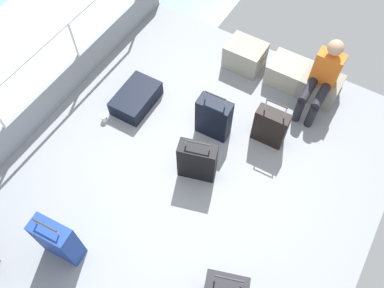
{
  "coord_description": "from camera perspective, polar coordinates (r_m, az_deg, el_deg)",
  "views": [
    {
      "loc": [
        1.18,
        -1.85,
        4.43
      ],
      "look_at": [
        -0.16,
        0.37,
        0.25
      ],
      "focal_mm": 37.21,
      "sensor_mm": 36.0,
      "label": 1
    }
  ],
  "objects": [
    {
      "name": "ground_plane",
      "position": [
        4.97,
        -0.66,
        -5.63
      ],
      "size": [
        4.4,
        5.2,
        0.06
      ],
      "primitive_type": "cube",
      "color": "gray"
    },
    {
      "name": "gunwale_port",
      "position": [
        5.69,
        -19.79,
        6.03
      ],
      "size": [
        0.06,
        5.2,
        0.45
      ],
      "primitive_type": "cube",
      "color": "gray",
      "rests_on": "ground_plane"
    },
    {
      "name": "railing_port",
      "position": [
        5.29,
        -21.55,
        9.7
      ],
      "size": [
        0.04,
        4.2,
        1.02
      ],
      "color": "silver",
      "rests_on": "ground_plane"
    },
    {
      "name": "cargo_crate_0",
      "position": [
        5.99,
        7.61,
        12.48
      ],
      "size": [
        0.58,
        0.43,
        0.38
      ],
      "color": "gray",
      "rests_on": "ground_plane"
    },
    {
      "name": "cargo_crate_1",
      "position": [
        5.9,
        13.93,
        9.8
      ],
      "size": [
        0.66,
        0.45,
        0.34
      ],
      "color": "#9E9989",
      "rests_on": "ground_plane"
    },
    {
      "name": "cargo_crate_2",
      "position": [
        5.84,
        17.84,
        7.86
      ],
      "size": [
        0.56,
        0.43,
        0.34
      ],
      "color": "gray",
      "rests_on": "ground_plane"
    },
    {
      "name": "passenger_seated",
      "position": [
        5.46,
        18.19,
        9.1
      ],
      "size": [
        0.34,
        0.66,
        1.04
      ],
      "color": "orange",
      "rests_on": "ground_plane"
    },
    {
      "name": "suitcase_1",
      "position": [
        4.75,
        0.77,
        -2.42
      ],
      "size": [
        0.49,
        0.32,
        0.71
      ],
      "color": "black",
      "rests_on": "ground_plane"
    },
    {
      "name": "suitcase_2",
      "position": [
        4.54,
        -18.68,
        -12.92
      ],
      "size": [
        0.46,
        0.24,
        0.79
      ],
      "color": "navy",
      "rests_on": "ground_plane"
    },
    {
      "name": "suitcase_4",
      "position": [
        5.56,
        -8.01,
        6.51
      ],
      "size": [
        0.46,
        0.71,
        0.23
      ],
      "color": "black",
      "rests_on": "ground_plane"
    },
    {
      "name": "suitcase_5",
      "position": [
        5.08,
        3.13,
        3.79
      ],
      "size": [
        0.45,
        0.24,
        0.76
      ],
      "color": "black",
      "rests_on": "ground_plane"
    },
    {
      "name": "suitcase_6",
      "position": [
        5.12,
        11.15,
        2.43
      ],
      "size": [
        0.42,
        0.2,
        0.76
      ],
      "color": "black",
      "rests_on": "ground_plane"
    },
    {
      "name": "paper_cup",
      "position": [
        5.51,
        -12.47,
        3.62
      ],
      "size": [
        0.08,
        0.08,
        0.1
      ],
      "primitive_type": "cylinder",
      "color": "white",
      "rests_on": "ground_plane"
    }
  ]
}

